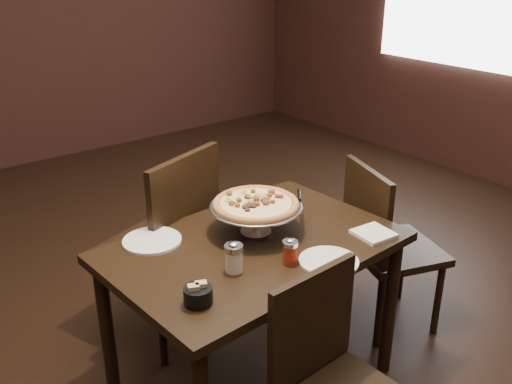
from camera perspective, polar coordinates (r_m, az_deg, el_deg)
room at (r=2.14m, az=1.30°, el=12.38°), size 6.04×7.04×2.84m
dining_table at (r=2.34m, az=-0.21°, el=-7.16°), size 1.19×0.83×0.72m
pizza_stand at (r=2.32m, az=-0.01°, el=-1.24°), size 0.38×0.38×0.16m
parmesan_shaker at (r=2.08m, az=-2.23°, el=-6.55°), size 0.07×0.07×0.12m
pepper_flake_shaker at (r=2.14m, az=3.42°, el=-5.95°), size 0.06×0.06×0.10m
packet_caddy at (r=1.92m, az=-5.82°, el=-10.18°), size 0.10×0.10×0.08m
napkin_stack at (r=2.39m, az=11.68°, el=-4.10°), size 0.16×0.16×0.02m
plate_left at (r=2.33m, az=-10.35°, el=-4.80°), size 0.24×0.24×0.01m
plate_near at (r=2.17m, az=7.28°, el=-6.90°), size 0.23×0.23×0.01m
serving_spatula at (r=2.41m, az=4.35°, el=-0.37°), size 0.14×0.14×0.02m
chair_far at (r=2.71m, az=-8.97°, el=-4.87°), size 0.59×0.59×0.99m
chair_near at (r=2.06m, az=7.74°, el=-18.18°), size 0.41×0.41×0.83m
chair_side at (r=2.87m, az=12.69°, el=-4.89°), size 0.52×0.52×0.88m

